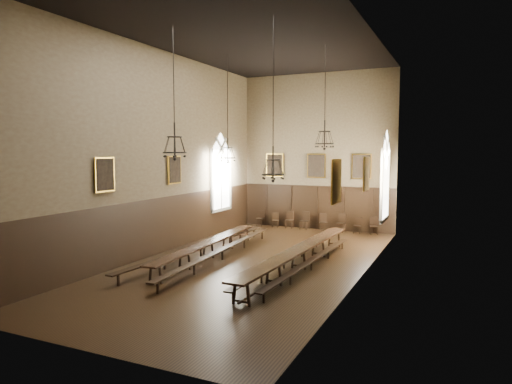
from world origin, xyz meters
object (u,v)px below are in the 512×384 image
Objects in this scene: bench_right_inner at (284,262)px; chandelier_front_left at (175,144)px; chair_6 at (357,229)px; chair_2 at (289,223)px; chair_5 at (341,226)px; chair_1 at (275,223)px; chair_4 at (323,226)px; table_right at (299,259)px; chair_3 at (305,224)px; chandelier_back_right at (324,137)px; table_left at (208,250)px; chair_0 at (260,221)px; chair_7 at (374,229)px; chandelier_front_right at (273,163)px; bench_right_outer at (311,264)px; bench_left_outer at (201,249)px; bench_left_inner at (222,253)px; chandelier_back_left at (228,150)px.

chandelier_front_left is (-3.33, -2.43, 4.55)m from bench_right_inner.
chandelier_front_left is at bearing -107.25° from chair_6.
chair_5 is (3.10, -0.02, 0.01)m from chair_2.
chair_1 is 2.95m from chair_4.
chair_3 is at bearing 106.94° from table_right.
chandelier_back_right is (0.81, 2.62, 4.90)m from bench_right_inner.
chair_3 is at bearing 79.73° from table_left.
chair_2 is (1.88, 0.01, 0.01)m from chair_0.
chair_0 is at bearing -173.09° from chair_3.
chair_5 is 7.90m from chandelier_back_right.
chair_7 is at bearing -13.85° from chair_1.
chair_2 is 0.18× the size of chandelier_front_right.
table_right is 5.36m from chandelier_back_right.
chair_7 is at bearing 3.94° from chair_0.
chair_6 is at bearing 163.63° from chair_7.
chair_5 reaches higher than bench_right_outer.
table_left reaches higher than bench_left_outer.
chandelier_back_left reaches higher than bench_left_inner.
bench_left_inner is at bearing -147.08° from chandelier_back_right.
chair_7 is 7.95m from chandelier_back_right.
chair_6 is (5.03, 8.33, -0.04)m from bench_left_outer.
chair_5 is at bearing 71.16° from bench_left_inner.
chandelier_front_left is at bearing -88.35° from chair_3.
chair_6 is at bearing 58.86° from bench_left_outer.
chair_0 is at bearing 122.36° from table_right.
bench_left_inner is 8.56m from chair_3.
chair_6 is at bearing 4.80° from chair_5.
chair_3 is (-2.07, 8.77, 0.05)m from bench_right_inner.
chandelier_back_right is at bearing -43.11° from chair_0.
chandelier_front_left is at bearing -76.30° from bench_left_outer.
chandelier_front_left is at bearing -145.89° from table_right.
chair_4 reaches higher than chair_6.
chair_4 is at bearing -177.44° from chair_6.
chandelier_front_right is at bearing -89.18° from chair_6.
chandelier_front_left reaches higher than chair_6.
chandelier_back_right is (4.71, -6.12, 4.91)m from chair_1.
bench_right_inner is 10.81× the size of chair_1.
chair_2 is at bearing 121.84° from chandelier_back_right.
chandelier_front_left and chandelier_front_right have the same top height.
chair_1 is at bearing 160.82° from chair_7.
chair_2 is 0.20× the size of chandelier_back_left.
chair_1 is 0.91× the size of chair_7.
chair_3 is (1.53, 8.43, -0.04)m from table_left.
chandelier_front_left is (1.60, -11.26, 4.53)m from chair_0.
table_right is 4.46m from chandelier_front_right.
chandelier_front_right is (-1.48, -10.97, 3.90)m from chair_7.
bench_left_inner is at bearing -8.71° from bench_left_outer.
bench_left_outer reaches higher than bench_right_outer.
chair_1 reaches higher than bench_left_outer.
chandelier_back_right reaches higher than chair_5.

